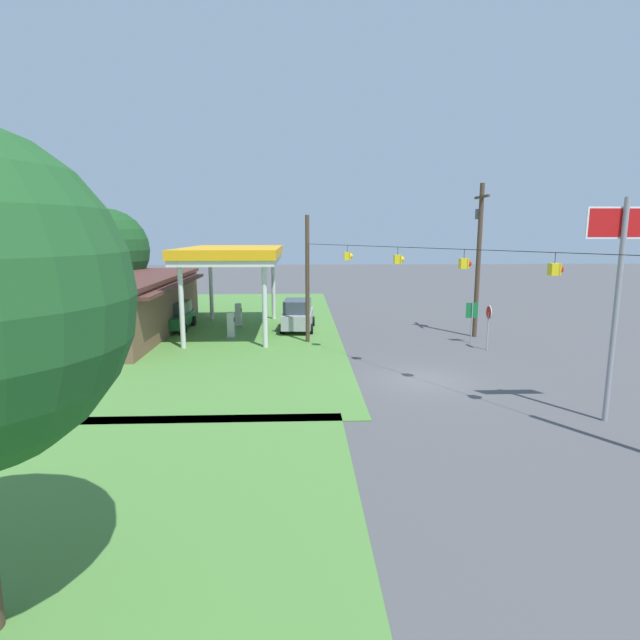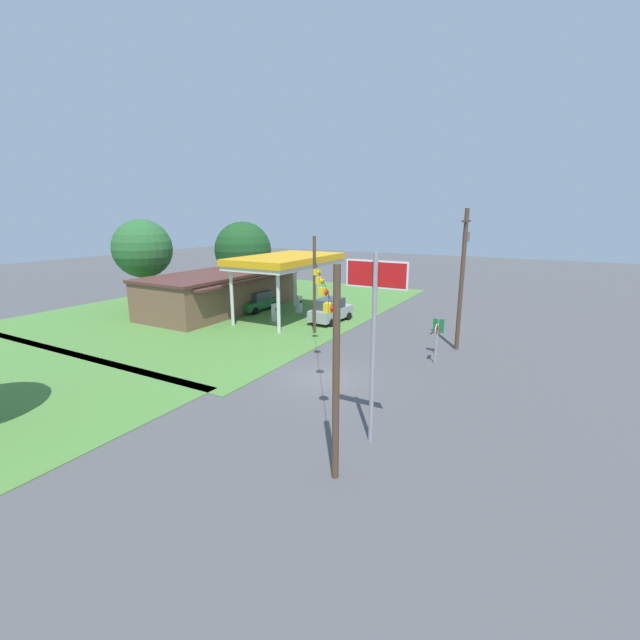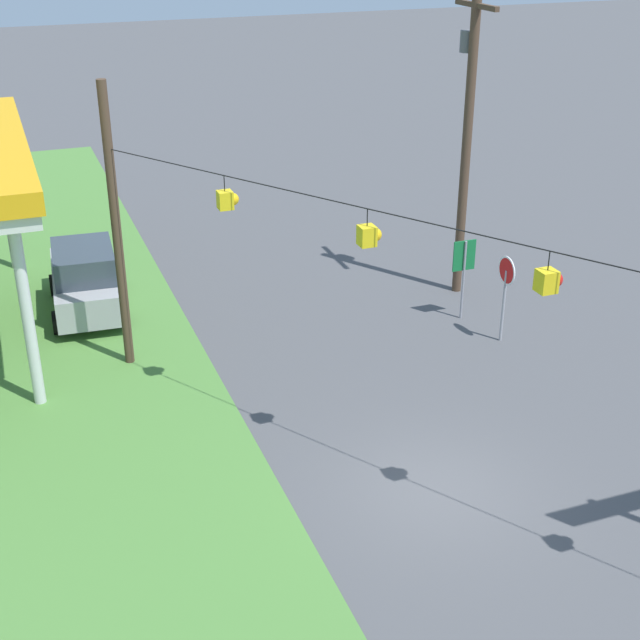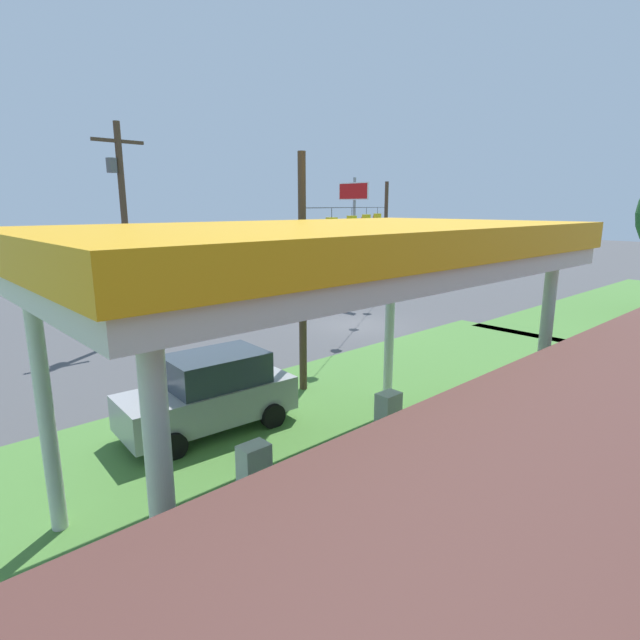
% 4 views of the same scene
% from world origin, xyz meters
% --- Properties ---
extents(ground_plane, '(160.00, 160.00, 0.00)m').
position_xyz_m(ground_plane, '(0.00, 0.00, 0.00)').
color(ground_plane, '#4C4C4F').
extents(car_at_pumps_front, '(4.63, 2.34, 2.07)m').
position_xyz_m(car_at_pumps_front, '(11.65, 5.59, 1.04)').
color(car_at_pumps_front, '#9E9EA3').
rests_on(car_at_pumps_front, ground).
extents(stop_sign_roadside, '(0.80, 0.08, 2.50)m').
position_xyz_m(stop_sign_roadside, '(5.61, -4.92, 1.81)').
color(stop_sign_roadside, '#99999E').
rests_on(stop_sign_roadside, ground).
extents(route_sign, '(0.10, 0.70, 2.40)m').
position_xyz_m(route_sign, '(7.33, -4.59, 1.71)').
color(route_sign, gray).
rests_on(route_sign, ground).
extents(utility_pole_main, '(2.20, 0.44, 9.32)m').
position_xyz_m(utility_pole_main, '(9.21, -5.46, 5.22)').
color(utility_pole_main, '#4C3828').
rests_on(utility_pole_main, ground).
extents(signal_span_gantry, '(16.10, 10.24, 7.41)m').
position_xyz_m(signal_span_gantry, '(0.00, -0.01, 4.07)').
color(signal_span_gantry, '#4C3828').
rests_on(signal_span_gantry, ground).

